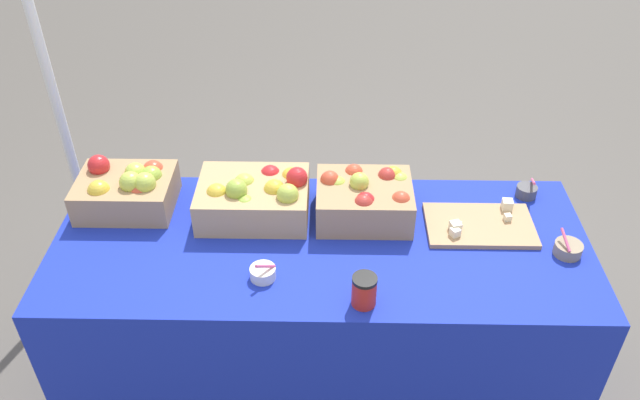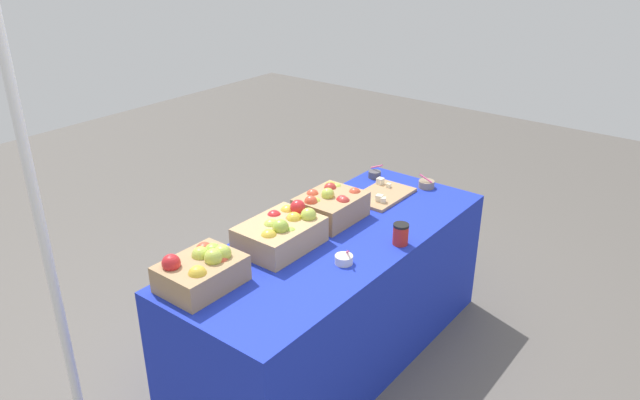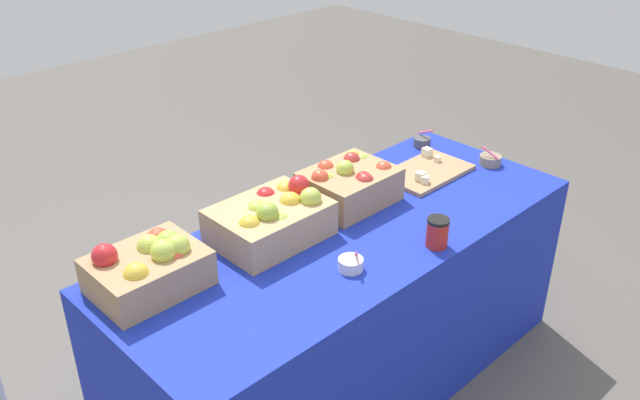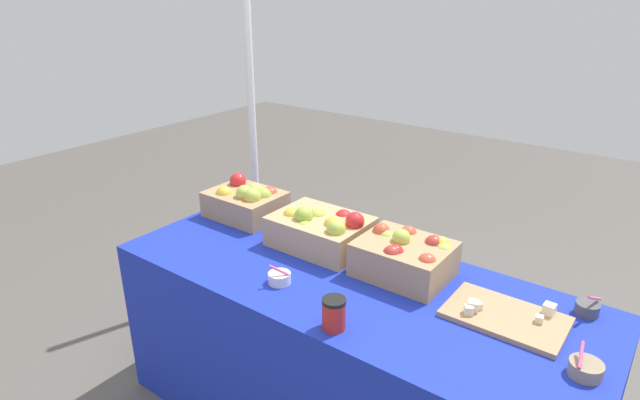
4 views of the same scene
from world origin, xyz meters
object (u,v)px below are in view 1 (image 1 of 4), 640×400
(apple_crate_left, at_px, (128,189))
(sample_bowl_far, at_px, (527,191))
(apple_crate_middle, at_px, (256,196))
(tent_pole, at_px, (49,78))
(apple_crate_right, at_px, (365,198))
(sample_bowl_near, at_px, (568,249))
(cutting_board_front, at_px, (479,225))
(coffee_cup, at_px, (364,291))
(sample_bowl_mid, at_px, (263,273))

(apple_crate_left, height_order, sample_bowl_far, apple_crate_left)
(apple_crate_middle, height_order, sample_bowl_far, apple_crate_middle)
(apple_crate_middle, relative_size, tent_pole, 0.20)
(apple_crate_right, distance_m, sample_bowl_near, 0.72)
(cutting_board_front, xyz_separation_m, coffee_cup, (-0.43, -0.38, 0.04))
(sample_bowl_near, bearing_deg, sample_bowl_mid, -172.47)
(apple_crate_middle, distance_m, cutting_board_front, 0.82)
(apple_crate_middle, bearing_deg, apple_crate_left, 175.46)
(cutting_board_front, bearing_deg, tent_pole, 160.63)
(sample_bowl_near, xyz_separation_m, tent_pole, (-1.99, 0.74, 0.26))
(apple_crate_middle, xyz_separation_m, sample_bowl_mid, (0.05, -0.34, -0.06))
(apple_crate_middle, relative_size, sample_bowl_near, 4.21)
(apple_crate_right, height_order, tent_pole, tent_pole)
(sample_bowl_far, bearing_deg, tent_pole, 168.02)
(cutting_board_front, bearing_deg, apple_crate_right, 171.25)
(sample_bowl_far, height_order, coffee_cup, coffee_cup)
(apple_crate_right, xyz_separation_m, cutting_board_front, (0.41, -0.06, -0.07))
(cutting_board_front, distance_m, sample_bowl_far, 0.29)
(apple_crate_middle, relative_size, sample_bowl_far, 3.92)
(apple_crate_right, relative_size, sample_bowl_mid, 3.90)
(apple_crate_right, bearing_deg, coffee_cup, -92.34)
(apple_crate_left, bearing_deg, coffee_cup, -29.54)
(apple_crate_middle, height_order, sample_bowl_mid, apple_crate_middle)
(coffee_cup, relative_size, tent_pole, 0.05)
(apple_crate_middle, relative_size, cutting_board_front, 1.04)
(apple_crate_right, xyz_separation_m, coffee_cup, (-0.02, -0.45, -0.02))
(apple_crate_middle, distance_m, sample_bowl_near, 1.11)
(sample_bowl_mid, xyz_separation_m, tent_pole, (-0.96, 0.88, 0.26))
(sample_bowl_mid, height_order, coffee_cup, coffee_cup)
(apple_crate_right, bearing_deg, sample_bowl_far, 11.70)
(apple_crate_left, relative_size, sample_bowl_far, 3.41)
(sample_bowl_mid, distance_m, sample_bowl_far, 1.08)
(tent_pole, bearing_deg, sample_bowl_far, -11.98)
(sample_bowl_far, bearing_deg, sample_bowl_near, -79.28)
(apple_crate_middle, xyz_separation_m, coffee_cup, (0.38, -0.45, -0.02))
(apple_crate_middle, bearing_deg, cutting_board_front, -4.60)
(sample_bowl_far, bearing_deg, apple_crate_right, -168.30)
(sample_bowl_mid, relative_size, coffee_cup, 0.81)
(apple_crate_middle, distance_m, coffee_cup, 0.59)
(apple_crate_left, distance_m, cutting_board_front, 1.30)
(sample_bowl_near, xyz_separation_m, coffee_cup, (-0.71, -0.25, 0.03))
(coffee_cup, bearing_deg, sample_bowl_near, 19.12)
(apple_crate_left, height_order, sample_bowl_near, apple_crate_left)
(cutting_board_front, relative_size, tent_pole, 0.19)
(sample_bowl_near, height_order, coffee_cup, coffee_cup)
(apple_crate_right, height_order, sample_bowl_near, apple_crate_right)
(apple_crate_left, height_order, cutting_board_front, apple_crate_left)
(cutting_board_front, bearing_deg, sample_bowl_mid, -160.09)
(sample_bowl_mid, bearing_deg, apple_crate_left, 144.62)
(cutting_board_front, xyz_separation_m, sample_bowl_mid, (-0.76, -0.28, 0.01))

